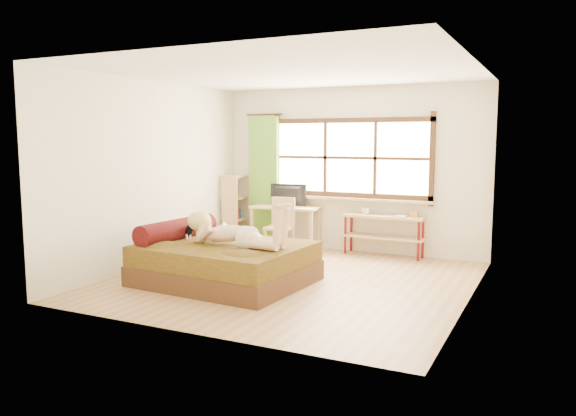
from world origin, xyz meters
The scene contains 18 objects.
floor centered at (0.00, 0.00, 0.00)m, with size 4.50×4.50×0.00m, color #9E754C.
ceiling centered at (0.00, 0.00, 2.70)m, with size 4.50×4.50×0.00m, color white.
wall_back centered at (0.00, 2.25, 1.35)m, with size 4.50×4.50×0.00m, color silver.
wall_front centered at (0.00, -2.25, 1.35)m, with size 4.50×4.50×0.00m, color silver.
wall_left centered at (-2.25, 0.00, 1.35)m, with size 4.50×4.50×0.00m, color silver.
wall_right centered at (2.25, 0.00, 1.35)m, with size 4.50×4.50×0.00m, color silver.
window centered at (0.00, 2.22, 1.51)m, with size 2.80×0.16×1.46m.
curtain centered at (-1.55, 2.13, 1.15)m, with size 0.55×0.10×2.20m, color #4F9027.
bed centered at (-0.78, -0.46, 0.28)m, with size 2.15×1.77×0.78m.
woman centered at (-0.57, -0.52, 0.82)m, with size 1.44×0.41×0.62m, color #E0B290, non-canonical shape.
kitten centered at (-1.44, -0.37, 0.64)m, with size 0.31×0.12×0.25m, color black, non-canonical shape.
desk centered at (-1.04, 1.95, 0.63)m, with size 1.19×0.62×0.72m.
monitor centered at (-1.04, 2.00, 0.91)m, with size 0.65×0.08×0.37m, color black.
chair centered at (-0.94, 1.58, 0.50)m, with size 0.43×0.43×0.91m.
pipe_shelf centered at (0.65, 2.07, 0.48)m, with size 1.32×0.37×0.74m.
cup centered at (0.34, 2.07, 0.70)m, with size 0.13×0.13×0.10m, color gray.
book centered at (0.84, 2.07, 0.66)m, with size 0.18×0.25×0.02m, color gray.
bookshelf centered at (-2.08, 2.02, 0.62)m, with size 0.37×0.57×1.22m.
Camera 1 is at (3.13, -6.52, 1.86)m, focal length 35.00 mm.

